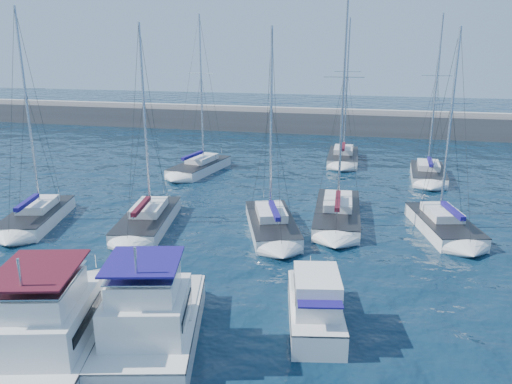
% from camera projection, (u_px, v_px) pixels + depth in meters
% --- Properties ---
extents(ground, '(220.00, 220.00, 0.00)m').
position_uv_depth(ground, '(216.00, 297.00, 25.30)').
color(ground, black).
rests_on(ground, ground).
extents(breakwater, '(160.00, 6.00, 4.45)m').
position_uv_depth(breakwater, '(325.00, 125.00, 73.50)').
color(breakwater, '#424244').
rests_on(breakwater, ground).
extents(motor_yacht_port_inner, '(6.23, 10.44, 4.69)m').
position_uv_depth(motor_yacht_port_inner, '(56.00, 330.00, 20.31)').
color(motor_yacht_port_inner, silver).
rests_on(motor_yacht_port_inner, ground).
extents(motor_yacht_stbd_inner, '(5.58, 8.51, 4.69)m').
position_uv_depth(motor_yacht_stbd_inner, '(152.00, 322.00, 20.86)').
color(motor_yacht_stbd_inner, silver).
rests_on(motor_yacht_stbd_inner, ground).
extents(motor_yacht_stbd_outer, '(3.44, 6.33, 3.20)m').
position_uv_depth(motor_yacht_stbd_outer, '(315.00, 307.00, 22.43)').
color(motor_yacht_stbd_outer, silver).
rests_on(motor_yacht_stbd_outer, ground).
extents(sailboat_mid_a, '(4.89, 8.11, 15.12)m').
position_uv_depth(sailboat_mid_a, '(37.00, 216.00, 35.70)').
color(sailboat_mid_a, silver).
rests_on(sailboat_mid_a, ground).
extents(sailboat_mid_b, '(4.55, 8.80, 14.07)m').
position_uv_depth(sailboat_mid_b, '(148.00, 219.00, 35.04)').
color(sailboat_mid_b, silver).
rests_on(sailboat_mid_b, ground).
extents(sailboat_mid_c, '(5.45, 8.62, 13.82)m').
position_uv_depth(sailboat_mid_c, '(272.00, 224.00, 34.13)').
color(sailboat_mid_c, silver).
rests_on(sailboat_mid_c, ground).
extents(sailboat_mid_d, '(3.72, 9.63, 16.33)m').
position_uv_depth(sailboat_mid_d, '(337.00, 213.00, 36.37)').
color(sailboat_mid_d, silver).
rests_on(sailboat_mid_d, ground).
extents(sailboat_mid_e, '(4.81, 8.03, 13.78)m').
position_uv_depth(sailboat_mid_e, '(443.00, 225.00, 34.03)').
color(sailboat_mid_e, silver).
rests_on(sailboat_mid_e, ground).
extents(sailboat_back_a, '(4.38, 8.63, 15.49)m').
position_uv_depth(sailboat_back_a, '(200.00, 167.00, 50.29)').
color(sailboat_back_a, silver).
rests_on(sailboat_back_a, ground).
extents(sailboat_back_b, '(3.50, 8.39, 15.41)m').
position_uv_depth(sailboat_back_b, '(343.00, 157.00, 54.67)').
color(sailboat_back_b, silver).
rests_on(sailboat_back_b, ground).
extents(sailboat_back_c, '(3.26, 7.66, 15.41)m').
position_uv_depth(sailboat_back_c, '(428.00, 173.00, 47.59)').
color(sailboat_back_c, silver).
rests_on(sailboat_back_c, ground).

